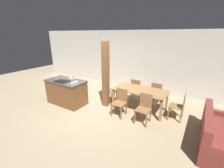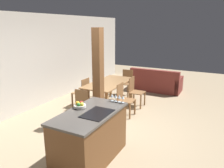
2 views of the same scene
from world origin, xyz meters
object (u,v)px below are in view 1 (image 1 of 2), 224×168
object	(u,v)px
fruit_bowl	(72,78)
wine_glass_end	(77,81)
dining_chair_foot_end	(179,106)
timber_post	(106,75)
dining_chair_near_right	(144,108)
kitchen_island	(67,92)
dining_chair_head_end	(109,90)
wine_glass_middle	(73,82)
wine_glass_near	(72,83)
dining_chair_far_left	(136,89)
wine_glass_far	(75,81)
dining_chair_near_left	(120,102)
couch	(219,137)
dining_table	(140,92)
dining_chair_far_right	(157,93)

from	to	relation	value
fruit_bowl	wine_glass_end	distance (m)	0.69
dining_chair_foot_end	timber_post	size ratio (longest dim) A/B	0.38
fruit_bowl	wine_glass_end	xyz separation A→B (m)	(0.59, -0.35, 0.06)
dining_chair_near_right	dining_chair_foot_end	world-z (taller)	same
kitchen_island	wine_glass_end	world-z (taller)	wine_glass_end
dining_chair_head_end	wine_glass_middle	bearing A→B (deg)	154.24
wine_glass_end	dining_chair_head_end	bearing A→B (deg)	61.03
dining_chair_head_end	timber_post	size ratio (longest dim) A/B	0.38
wine_glass_near	dining_chair_foot_end	size ratio (longest dim) A/B	0.16
dining_chair_near_right	dining_chair_far_left	bearing A→B (deg)	120.95
wine_glass_far	dining_chair_near_left	world-z (taller)	wine_glass_far
wine_glass_far	dining_chair_foot_end	distance (m)	3.38
fruit_bowl	dining_chair_near_left	xyz separation A→B (m)	(2.05, 0.05, -0.51)
couch	wine_glass_far	bearing A→B (deg)	95.54
wine_glass_middle	dining_chair_foot_end	xyz separation A→B (m)	(3.13, 1.22, -0.57)
dining_chair_head_end	dining_table	bearing A→B (deg)	-90.00
kitchen_island	dining_chair_head_end	size ratio (longest dim) A/B	1.69
wine_glass_end	dining_chair_near_right	bearing A→B (deg)	9.85
wine_glass_end	dining_chair_far_left	bearing A→B (deg)	50.08
dining_chair_near_left	timber_post	size ratio (longest dim) A/B	0.38
dining_chair_far_left	dining_chair_far_right	world-z (taller)	same
dining_chair_near_left	couch	world-z (taller)	dining_chair_near_left
wine_glass_end	timber_post	bearing A→B (deg)	46.41
fruit_bowl	dining_chair_head_end	bearing A→B (deg)	31.37
wine_glass_far	dining_chair_near_left	xyz separation A→B (m)	(1.46, 0.47, -0.57)
dining_chair_near_left	timber_post	distance (m)	1.09
kitchen_island	couch	size ratio (longest dim) A/B	0.82
fruit_bowl	dining_chair_near_right	world-z (taller)	fruit_bowl
kitchen_island	dining_chair_near_right	world-z (taller)	kitchen_island
wine_glass_end	wine_glass_far	bearing A→B (deg)	-90.00
wine_glass_middle	dining_chair_far_right	size ratio (longest dim) A/B	0.16
timber_post	wine_glass_far	bearing A→B (deg)	-130.65
fruit_bowl	dining_chair_near_right	size ratio (longest dim) A/B	0.25
wine_glass_end	dining_chair_far_right	bearing A→B (deg)	37.55
kitchen_island	dining_chair_foot_end	world-z (taller)	kitchen_island
dining_chair_near_left	couch	xyz separation A→B (m)	(2.68, -0.09, -0.19)
wine_glass_near	dining_chair_head_end	distance (m)	1.54
timber_post	dining_chair_head_end	bearing A→B (deg)	105.52
couch	dining_chair_head_end	bearing A→B (deg)	78.12
dining_table	dining_chair_far_left	world-z (taller)	dining_chair_far_left
wine_glass_near	dining_chair_foot_end	world-z (taller)	wine_glass_near
wine_glass_middle	dining_table	distance (m)	2.26
wine_glass_end	dining_chair_head_end	distance (m)	1.34
wine_glass_near	dining_chair_near_right	world-z (taller)	wine_glass_near
fruit_bowl	couch	distance (m)	4.78
wine_glass_near	dining_table	xyz separation A→B (m)	(1.86, 1.30, -0.38)
fruit_bowl	dining_chair_foot_end	world-z (taller)	fruit_bowl
dining_chair_foot_end	couch	bearing A→B (deg)	52.69
wine_glass_middle	dining_table	size ratio (longest dim) A/B	0.08
dining_chair_near_right	dining_chair_head_end	xyz separation A→B (m)	(-1.67, 0.67, 0.00)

